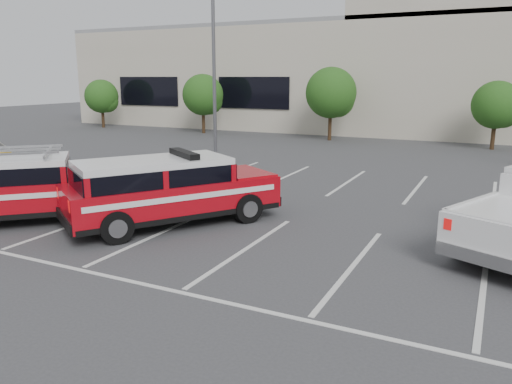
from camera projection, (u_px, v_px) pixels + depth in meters
ground at (246, 249)px, 12.38m from camera, size 120.00×120.00×0.00m
stall_markings at (309, 208)px, 16.32m from camera, size 23.00×15.00×0.01m
convention_building at (434, 70)px, 39.10m from camera, size 60.00×16.99×13.20m
tree_far_left at (103, 98)px, 41.81m from camera, size 2.77×2.77×3.99m
tree_left at (204, 96)px, 37.45m from camera, size 3.07×3.07×4.42m
tree_mid_left at (332, 95)px, 33.09m from camera, size 3.37×3.37×4.85m
tree_mid_right at (498, 107)px, 28.90m from camera, size 2.77×2.77×3.99m
light_pole_left at (214, 57)px, 25.15m from camera, size 0.90×0.60×10.24m
fire_chief_suv at (169, 195)px, 14.34m from camera, size 5.15×6.18×2.11m
ladder_suv at (18, 193)px, 14.59m from camera, size 5.44×5.31×2.15m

